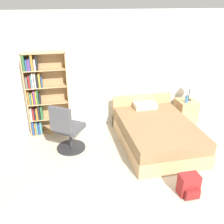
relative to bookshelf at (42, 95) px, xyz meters
name	(u,v)px	position (x,y,z in m)	size (l,w,h in m)	color
ground_plane	(186,224)	(1.90, -3.03, -0.92)	(14.00, 14.00, 0.00)	#BCB29E
wall_back	(125,70)	(1.90, 0.20, 0.38)	(9.00, 0.06, 2.60)	silver
bookshelf	(42,95)	(0.00, 0.00, 0.00)	(0.88, 0.27, 1.83)	tan
bed	(155,132)	(2.26, -0.97, -0.65)	(1.41, 2.02, 0.77)	tan
office_chair	(67,131)	(0.46, -0.86, -0.47)	(0.70, 0.72, 1.02)	#232326
nightstand	(186,111)	(3.37, -0.16, -0.64)	(0.46, 0.49, 0.56)	tan
table_lamp	(191,84)	(3.40, -0.14, 0.05)	(0.26, 0.26, 0.52)	#333333
water_bottle	(187,99)	(3.28, -0.28, -0.28)	(0.07, 0.07, 0.18)	teal
backpack_red	(189,185)	(2.21, -2.51, -0.76)	(0.31, 0.27, 0.35)	maroon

